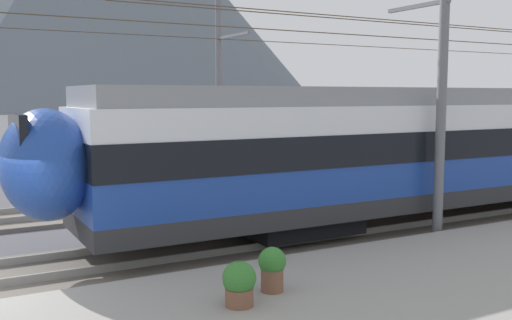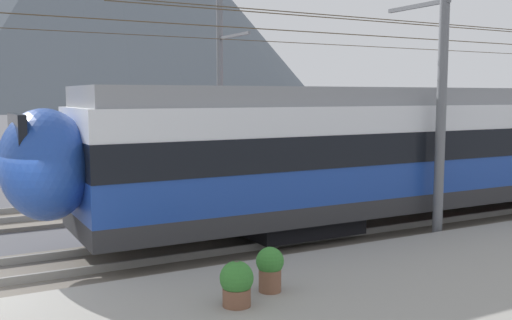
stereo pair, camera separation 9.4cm
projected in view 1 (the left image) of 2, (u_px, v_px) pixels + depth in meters
The scene contains 5 objects.
train_near_platform at pixel (510, 141), 18.36m from camera, with size 29.32×2.99×4.27m.
catenary_mast_mid at pixel (438, 70), 14.32m from camera, with size 49.43×2.11×8.21m.
catenary_mast_far_side at pixel (221, 80), 22.04m from camera, with size 49.43×2.56×8.12m.
potted_plant_platform_edge at pixel (272, 266), 9.75m from camera, with size 0.47×0.47×0.76m.
potted_plant_by_shelter at pixel (239, 282), 9.08m from camera, with size 0.53×0.53×0.71m.
Camera 1 is at (-0.37, -10.86, 3.65)m, focal length 41.07 mm.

